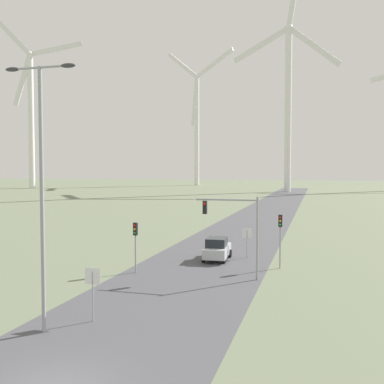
% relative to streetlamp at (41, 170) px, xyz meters
% --- Properties ---
extents(road_surface, '(10.00, 240.00, 0.01)m').
position_rel_streetlamp_xyz_m(road_surface, '(3.43, 43.33, -7.35)').
color(road_surface, '#47474C').
rests_on(road_surface, ground).
extents(streetlamp, '(3.52, 0.32, 11.99)m').
position_rel_streetlamp_xyz_m(streetlamp, '(0.00, 0.00, 0.00)').
color(streetlamp, '#93999E').
rests_on(streetlamp, ground).
extents(stop_sign_near, '(0.81, 0.07, 2.63)m').
position_rel_streetlamp_xyz_m(stop_sign_near, '(1.45, 1.89, -5.51)').
color(stop_sign_near, '#93999E').
rests_on(stop_sign_near, ground).
extents(stop_sign_far, '(0.81, 0.07, 2.48)m').
position_rel_streetlamp_xyz_m(stop_sign_far, '(6.29, 19.50, -5.62)').
color(stop_sign_far, '#93999E').
rests_on(stop_sign_far, ground).
extents(traffic_light_post_near_left, '(0.28, 0.34, 3.59)m').
position_rel_streetlamp_xyz_m(traffic_light_post_near_left, '(-0.58, 12.04, -4.71)').
color(traffic_light_post_near_left, '#93999E').
rests_on(traffic_light_post_near_left, ground).
extents(traffic_light_post_near_right, '(0.28, 0.34, 4.02)m').
position_rel_streetlamp_xyz_m(traffic_light_post_near_right, '(9.27, 16.24, -4.40)').
color(traffic_light_post_near_right, '#93999E').
rests_on(traffic_light_post_near_right, ground).
extents(traffic_light_mast_overhead, '(4.31, 0.35, 5.58)m').
position_rel_streetlamp_xyz_m(traffic_light_mast_overhead, '(6.54, 12.30, -3.36)').
color(traffic_light_mast_overhead, '#93999E').
rests_on(traffic_light_mast_overhead, ground).
extents(car_approaching, '(2.05, 4.20, 1.83)m').
position_rel_streetlamp_xyz_m(car_approaching, '(4.05, 18.08, -6.44)').
color(car_approaching, '#B7BCC1').
rests_on(car_approaching, ground).
extents(wind_turbine_far_left, '(32.57, 12.55, 66.80)m').
position_rel_streetlamp_xyz_m(wind_turbine_far_left, '(-95.13, 133.75, 24.04)').
color(wind_turbine_far_left, white).
rests_on(wind_turbine_far_left, ground).
extents(wind_turbine_left, '(35.63, 18.33, 63.86)m').
position_rel_streetlamp_xyz_m(wind_turbine_left, '(-42.21, 183.81, 23.55)').
color(wind_turbine_left, white).
rests_on(wind_turbine_left, ground).
extents(wind_turbine_center, '(35.93, 15.14, 75.32)m').
position_rel_streetlamp_xyz_m(wind_turbine_center, '(2.24, 133.73, 25.37)').
color(wind_turbine_center, white).
rests_on(wind_turbine_center, ground).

